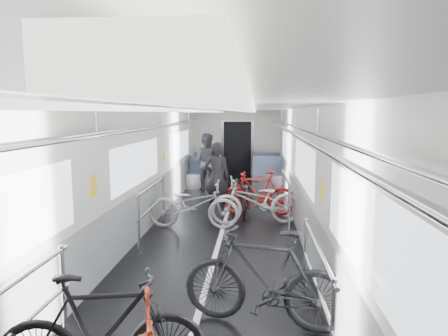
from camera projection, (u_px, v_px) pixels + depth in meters
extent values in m
cube|color=black|center=(219.00, 240.00, 7.25)|extent=(3.00, 14.00, 0.01)
cube|color=white|center=(219.00, 107.00, 6.92)|extent=(3.00, 14.00, 0.02)
cube|color=silver|center=(137.00, 174.00, 7.20)|extent=(0.02, 14.00, 2.40)
cube|color=silver|center=(305.00, 176.00, 6.97)|extent=(0.02, 14.00, 2.40)
cube|color=silver|center=(237.00, 145.00, 14.00)|extent=(3.00, 0.02, 2.40)
cube|color=white|center=(219.00, 240.00, 7.25)|extent=(0.08, 13.80, 0.01)
cube|color=gray|center=(140.00, 215.00, 7.30)|extent=(0.01, 13.90, 0.90)
cube|color=gray|center=(302.00, 218.00, 7.07)|extent=(0.01, 13.90, 0.90)
cube|color=white|center=(138.00, 163.00, 7.17)|extent=(0.01, 10.80, 0.75)
cube|color=white|center=(303.00, 165.00, 6.94)|extent=(0.01, 10.80, 0.75)
cube|color=white|center=(188.00, 111.00, 6.97)|extent=(0.14, 13.40, 0.05)
cube|color=white|center=(251.00, 111.00, 6.89)|extent=(0.14, 13.40, 0.05)
cube|color=black|center=(237.00, 150.00, 13.96)|extent=(0.95, 0.10, 2.00)
imported|color=black|center=(103.00, 333.00, 3.27)|extent=(1.77, 0.79, 1.03)
imported|color=#A6A5AA|center=(193.00, 205.00, 7.98)|extent=(1.83, 0.64, 0.96)
imported|color=black|center=(265.00, 278.00, 4.28)|extent=(1.88, 0.87, 1.09)
imported|color=#B9BABE|center=(256.00, 201.00, 8.24)|extent=(1.97, 0.97, 0.99)
imported|color=#AC1615|center=(259.00, 193.00, 9.03)|extent=(1.70, 0.59, 1.01)
imported|color=black|center=(246.00, 196.00, 9.07)|extent=(0.58, 1.64, 0.86)
imported|color=black|center=(217.00, 178.00, 9.16)|extent=(0.66, 0.50, 1.65)
imported|color=#312F37|center=(206.00, 162.00, 11.92)|extent=(0.94, 0.80, 1.71)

